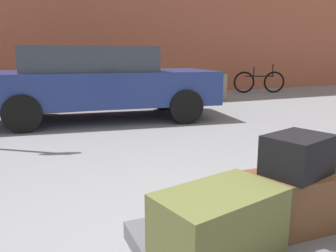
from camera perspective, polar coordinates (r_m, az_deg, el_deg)
luggage_cart at (r=1.98m, az=14.41°, el=-18.86°), size 1.23×0.79×0.34m
duffel_bag_brown_front_right at (r=2.01m, az=20.47°, el=-11.69°), size 0.64×0.33×0.31m
duffel_bag_olive_rear_right at (r=1.65m, az=8.60°, el=-16.00°), size 0.66×0.47×0.32m
duffel_bag_black_topmost_pile at (r=1.92m, az=21.03°, el=-4.56°), size 0.40×0.35×0.21m
parked_car at (r=6.84m, az=-11.28°, el=7.42°), size 4.50×2.35×1.42m
bicycle_leaning at (r=11.92m, az=15.13°, el=7.21°), size 1.69×0.61×0.96m
bollard_kerb_near at (r=9.03m, az=1.35°, el=6.20°), size 0.26×0.26×0.74m
bollard_kerb_mid at (r=9.71m, az=9.16°, el=6.45°), size 0.26×0.26×0.74m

